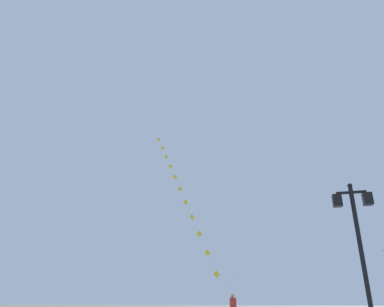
{
  "coord_description": "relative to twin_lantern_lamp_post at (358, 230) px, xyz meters",
  "views": [
    {
      "loc": [
        0.71,
        -2.96,
        1.38
      ],
      "look_at": [
        -4.11,
        16.86,
        9.69
      ],
      "focal_mm": 33.59,
      "sensor_mm": 36.0,
      "label": 1
    }
  ],
  "objects": [
    {
      "name": "twin_lantern_lamp_post",
      "position": [
        0.0,
        0.0,
        0.0
      ],
      "size": [
        1.21,
        0.28,
        4.96
      ],
      "color": "black",
      "rests_on": "ground_plane"
    },
    {
      "name": "kite_train",
      "position": [
        -10.59,
        17.85,
        6.64
      ],
      "size": [
        10.06,
        12.99,
        18.95
      ],
      "color": "brown",
      "rests_on": "ground_plane"
    }
  ]
}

